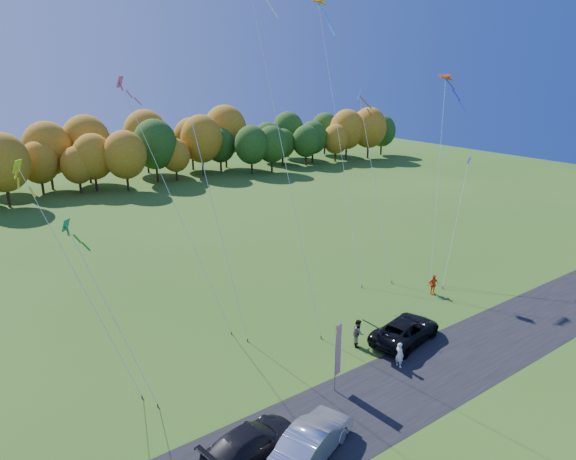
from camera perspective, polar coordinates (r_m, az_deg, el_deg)
ground at (r=33.11m, az=6.28°, el=-14.25°), size 160.00×160.00×0.00m
asphalt_strip at (r=30.78m, az=11.49°, el=-17.26°), size 90.00×6.00×0.01m
tree_line at (r=79.89m, az=-21.10°, el=3.91°), size 116.00×12.00×10.00m
black_suv at (r=35.51m, az=12.93°, el=-10.80°), size 6.06×3.63×1.57m
silver_sedan at (r=25.93m, az=2.76°, el=-22.23°), size 5.36×3.48×1.67m
dark_truck_a at (r=25.99m, az=-4.19°, el=-22.44°), size 5.32×2.79×1.47m
person_tailgate_a at (r=32.68m, az=12.28°, el=-13.39°), size 0.39×0.59×1.62m
person_tailgate_b at (r=34.37m, az=7.80°, el=-11.24°), size 1.08×1.13×1.84m
person_east at (r=42.83m, az=15.83°, el=-5.86°), size 1.04×0.67×1.65m
feather_flag at (r=29.26m, az=5.54°, el=-13.06°), size 0.54×0.20×4.16m
kite_delta_blue at (r=34.45m, az=-11.24°, el=14.06°), size 3.62×11.05×31.19m
kite_parafoil_orange at (r=46.50m, az=5.61°, el=10.64°), size 7.07×13.69×23.94m
kite_delta_red at (r=34.63m, az=-1.39°, el=13.44°), size 2.69×9.38×25.46m
kite_parafoil_rainbow at (r=46.91m, az=16.39°, el=5.87°), size 8.69×6.35×17.15m
kite_diamond_yellow at (r=30.18m, az=-22.10°, el=-5.39°), size 4.06×6.90×13.07m
kite_diamond_green at (r=29.06m, az=-18.97°, el=-8.93°), size 3.02×5.09×10.24m
kite_diamond_white at (r=44.77m, az=9.65°, el=4.92°), size 2.33×7.32×15.97m
kite_diamond_pink at (r=35.40m, az=-12.32°, el=2.38°), size 4.10×8.46×17.26m
kite_diamond_blue_low at (r=45.69m, az=18.18°, el=0.87°), size 6.18×3.25×10.22m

